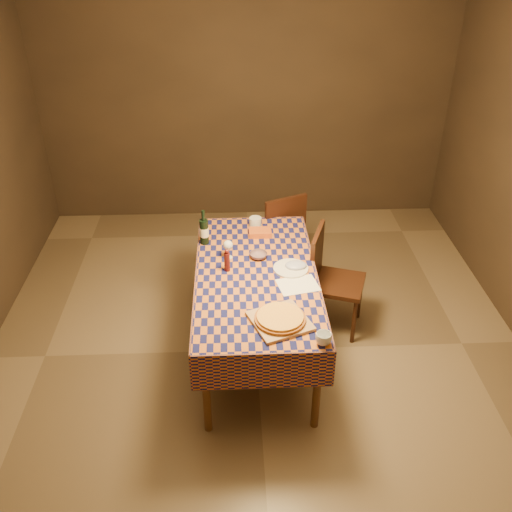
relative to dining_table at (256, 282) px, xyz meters
name	(u,v)px	position (x,y,z in m)	size (l,w,h in m)	color
room	(256,206)	(0.00, 0.00, 0.66)	(5.00, 5.10, 2.70)	brown
dining_table	(256,282)	(0.00, 0.00, 0.00)	(0.94, 1.84, 0.77)	brown
cutting_board	(280,321)	(0.13, -0.60, 0.09)	(0.36, 0.36, 0.02)	#A47B4D
pizza	(280,318)	(0.13, -0.60, 0.12)	(0.42, 0.42, 0.04)	brown
pepper_mill	(227,261)	(-0.22, 0.06, 0.16)	(0.05, 0.05, 0.19)	#461010
bowl	(258,255)	(0.03, 0.23, 0.10)	(0.14, 0.14, 0.04)	#674D56
wine_glass	(228,246)	(-0.21, 0.24, 0.19)	(0.09, 0.09, 0.16)	silver
wine_bottle	(204,231)	(-0.41, 0.48, 0.19)	(0.08, 0.08, 0.30)	black
deli_tub	(255,222)	(0.03, 0.74, 0.12)	(0.11, 0.11, 0.09)	silver
takeout_container	(260,232)	(0.06, 0.60, 0.10)	(0.19, 0.13, 0.05)	#BA4E18
white_plate	(291,268)	(0.27, 0.05, 0.08)	(0.27, 0.27, 0.02)	silver
tumbler	(324,339)	(0.40, -0.84, 0.12)	(0.11, 0.11, 0.08)	white
flour_patch	(298,285)	(0.30, -0.17, 0.08)	(0.29, 0.22, 0.00)	white
flour_bag	(296,265)	(0.31, 0.07, 0.10)	(0.17, 0.13, 0.05)	#9BA1C6
chair_far	(279,232)	(0.27, 1.08, -0.17)	(0.56, 0.56, 0.93)	black
chair_right	(329,275)	(0.63, 0.32, -0.17)	(0.54, 0.54, 0.93)	black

